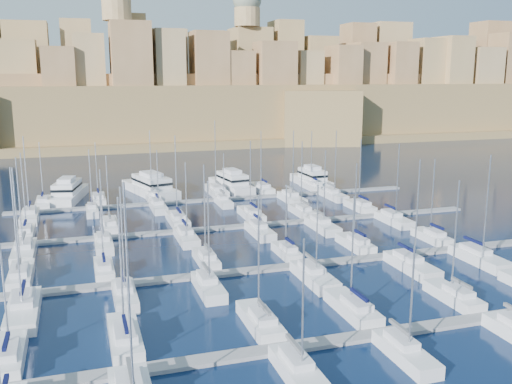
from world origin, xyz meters
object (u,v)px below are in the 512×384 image
object	(u,v)px
motor_yacht_b	(151,186)
sailboat_0	(9,356)
sailboat_4	(454,296)
motor_yacht_d	(311,179)
sailboat_2	(260,321)
motor_yacht_c	(232,183)
motor_yacht_a	(68,192)

from	to	relation	value
motor_yacht_b	sailboat_0	bearing A→B (deg)	-107.00
sailboat_4	motor_yacht_d	world-z (taller)	sailboat_4
sailboat_2	motor_yacht_b	xyz separation A→B (m)	(-2.15, 71.48, 0.98)
sailboat_4	motor_yacht_b	world-z (taller)	sailboat_4
motor_yacht_c	sailboat_2	bearing A→B (deg)	-102.75
sailboat_4	motor_yacht_a	distance (m)	82.27
sailboat_2	motor_yacht_c	size ratio (longest dim) A/B	0.85
sailboat_4	motor_yacht_c	bearing A→B (deg)	96.22
sailboat_2	motor_yacht_d	xyz separation A→B (m)	(35.11, 69.31, 0.98)
sailboat_4	motor_yacht_a	size ratio (longest dim) A/B	0.85
motor_yacht_a	motor_yacht_d	world-z (taller)	same
sailboat_2	sailboat_4	xyz separation A→B (m)	(23.45, -0.24, -0.00)
motor_yacht_d	sailboat_0	bearing A→B (deg)	-130.40
sailboat_2	sailboat_4	size ratio (longest dim) A/B	0.98
sailboat_2	motor_yacht_a	size ratio (longest dim) A/B	0.84
sailboat_0	sailboat_4	xyz separation A→B (m)	(47.51, -0.02, 0.03)
sailboat_0	motor_yacht_a	bearing A→B (deg)	86.22
motor_yacht_b	motor_yacht_a	bearing A→B (deg)	-175.03
sailboat_0	motor_yacht_b	xyz separation A→B (m)	(21.91, 71.70, 1.01)
sailboat_0	motor_yacht_d	xyz separation A→B (m)	(59.18, 69.53, 1.01)
sailboat_2	sailboat_0	bearing A→B (deg)	-179.46
motor_yacht_c	motor_yacht_d	xyz separation A→B (m)	(19.31, -0.58, 0.00)
motor_yacht_c	motor_yacht_d	bearing A→B (deg)	-1.71
sailboat_2	motor_yacht_b	world-z (taller)	sailboat_2
sailboat_4	motor_yacht_c	xyz separation A→B (m)	(-7.64, 70.12, 0.98)
motor_yacht_a	motor_yacht_c	distance (m)	35.23
sailboat_4	motor_yacht_d	xyz separation A→B (m)	(11.66, 69.55, 0.98)
sailboat_4	motor_yacht_d	distance (m)	70.52
sailboat_0	sailboat_2	distance (m)	24.06
sailboat_0	motor_yacht_a	xyz separation A→B (m)	(4.64, 70.20, 1.01)
sailboat_0	motor_yacht_b	distance (m)	74.98
sailboat_4	motor_yacht_d	size ratio (longest dim) A/B	0.96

